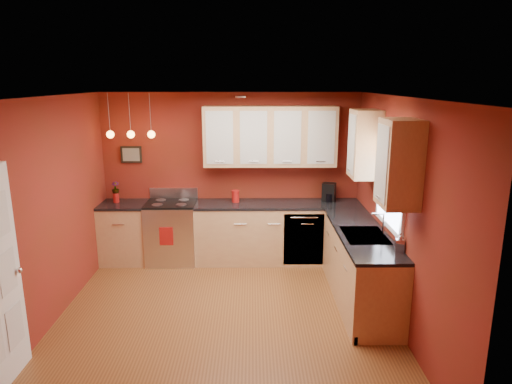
{
  "coord_description": "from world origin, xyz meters",
  "views": [
    {
      "loc": [
        0.33,
        -4.95,
        2.77
      ],
      "look_at": [
        0.38,
        1.0,
        1.31
      ],
      "focal_mm": 32.0,
      "sensor_mm": 36.0,
      "label": 1
    }
  ],
  "objects_px": {
    "gas_range": "(172,232)",
    "soap_pump": "(400,242)",
    "coffee_maker": "(329,193)",
    "red_canister": "(236,196)",
    "sink": "(365,237)"
  },
  "relations": [
    {
      "from": "gas_range",
      "to": "sink",
      "type": "height_order",
      "value": "sink"
    },
    {
      "from": "coffee_maker",
      "to": "soap_pump",
      "type": "bearing_deg",
      "value": -58.79
    },
    {
      "from": "soap_pump",
      "to": "sink",
      "type": "bearing_deg",
      "value": 114.26
    },
    {
      "from": "gas_range",
      "to": "red_canister",
      "type": "height_order",
      "value": "red_canister"
    },
    {
      "from": "gas_range",
      "to": "soap_pump",
      "type": "bearing_deg",
      "value": -35.55
    },
    {
      "from": "red_canister",
      "to": "coffee_maker",
      "type": "xyz_separation_m",
      "value": [
        1.45,
        0.04,
        0.04
      ]
    },
    {
      "from": "sink",
      "to": "gas_range",
      "type": "bearing_deg",
      "value": 150.22
    },
    {
      "from": "gas_range",
      "to": "soap_pump",
      "type": "relative_size",
      "value": 5.09
    },
    {
      "from": "coffee_maker",
      "to": "red_canister",
      "type": "bearing_deg",
      "value": -158.27
    },
    {
      "from": "gas_range",
      "to": "coffee_maker",
      "type": "distance_m",
      "value": 2.52
    },
    {
      "from": "gas_range",
      "to": "red_canister",
      "type": "relative_size",
      "value": 6.05
    },
    {
      "from": "gas_range",
      "to": "sink",
      "type": "xyz_separation_m",
      "value": [
        2.62,
        -1.5,
        0.43
      ]
    },
    {
      "from": "gas_range",
      "to": "sink",
      "type": "bearing_deg",
      "value": -29.78
    },
    {
      "from": "sink",
      "to": "coffee_maker",
      "type": "height_order",
      "value": "coffee_maker"
    },
    {
      "from": "red_canister",
      "to": "coffee_maker",
      "type": "height_order",
      "value": "coffee_maker"
    }
  ]
}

